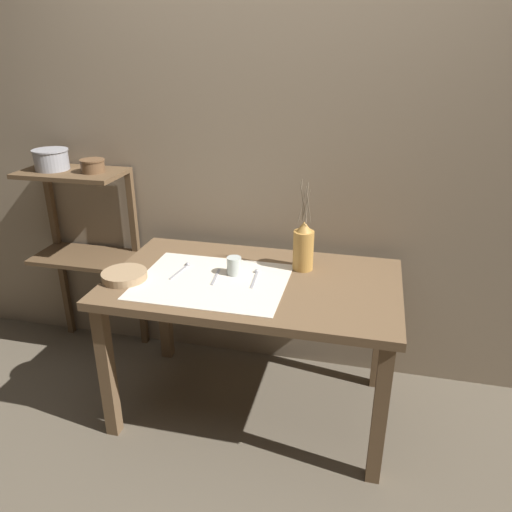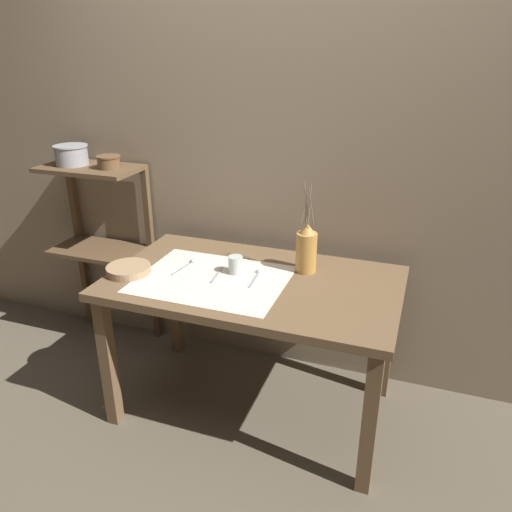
# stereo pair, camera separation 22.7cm
# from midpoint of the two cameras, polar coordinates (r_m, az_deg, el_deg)

# --- Properties ---
(ground_plane) EXTENTS (12.00, 12.00, 0.00)m
(ground_plane) POSITION_cam_midpoint_polar(r_m,az_deg,el_deg) (2.73, -2.78, -16.83)
(ground_plane) COLOR brown
(stone_wall_back) EXTENTS (7.00, 0.06, 2.40)m
(stone_wall_back) POSITION_cam_midpoint_polar(r_m,az_deg,el_deg) (2.64, -0.21, 11.07)
(stone_wall_back) COLOR gray
(stone_wall_back) RESTS_ON ground_plane
(wooden_table) EXTENTS (1.35, 0.79, 0.74)m
(wooden_table) POSITION_cam_midpoint_polar(r_m,az_deg,el_deg) (2.37, -3.09, -4.71)
(wooden_table) COLOR brown
(wooden_table) RESTS_ON ground_plane
(wooden_shelf_unit) EXTENTS (0.56, 0.31, 1.12)m
(wooden_shelf_unit) POSITION_cam_midpoint_polar(r_m,az_deg,el_deg) (3.04, -21.18, 3.00)
(wooden_shelf_unit) COLOR brown
(wooden_shelf_unit) RESTS_ON ground_plane
(linen_cloth) EXTENTS (0.68, 0.53, 0.00)m
(linen_cloth) POSITION_cam_midpoint_polar(r_m,az_deg,el_deg) (2.32, -7.84, -2.93)
(linen_cloth) COLOR beige
(linen_cloth) RESTS_ON wooden_table
(pitcher_with_flowers) EXTENTS (0.10, 0.10, 0.45)m
(pitcher_with_flowers) POSITION_cam_midpoint_polar(r_m,az_deg,el_deg) (2.39, 2.74, 0.96)
(pitcher_with_flowers) COLOR #B7843D
(pitcher_with_flowers) RESTS_ON wooden_table
(wooden_bowl) EXTENTS (0.21, 0.21, 0.04)m
(wooden_bowl) POSITION_cam_midpoint_polar(r_m,az_deg,el_deg) (2.43, -17.43, -2.21)
(wooden_bowl) COLOR #9E7F5B
(wooden_bowl) RESTS_ON wooden_table
(glass_tumbler_near) EXTENTS (0.07, 0.07, 0.09)m
(glass_tumbler_near) POSITION_cam_midpoint_polar(r_m,az_deg,el_deg) (2.36, -5.28, -1.18)
(glass_tumbler_near) COLOR #B7C1BC
(glass_tumbler_near) RESTS_ON wooden_table
(spoon_inner) EXTENTS (0.04, 0.18, 0.02)m
(spoon_inner) POSITION_cam_midpoint_polar(r_m,az_deg,el_deg) (2.47, -10.79, -1.32)
(spoon_inner) COLOR #939399
(spoon_inner) RESTS_ON wooden_table
(fork_outer) EXTENTS (0.03, 0.17, 0.00)m
(fork_outer) POSITION_cam_midpoint_polar(r_m,az_deg,el_deg) (2.35, -7.39, -2.44)
(fork_outer) COLOR #939399
(fork_outer) RESTS_ON wooden_table
(spoon_outer) EXTENTS (0.03, 0.18, 0.02)m
(spoon_outer) POSITION_cam_midpoint_polar(r_m,az_deg,el_deg) (2.35, -2.72, -2.21)
(spoon_outer) COLOR #939399
(spoon_outer) RESTS_ON wooden_table
(metal_pot_large) EXTENTS (0.19, 0.19, 0.11)m
(metal_pot_large) POSITION_cam_midpoint_polar(r_m,az_deg,el_deg) (2.97, -24.46, 10.04)
(metal_pot_large) COLOR #939399
(metal_pot_large) RESTS_ON wooden_shelf_unit
(metal_pot_small) EXTENTS (0.13, 0.13, 0.07)m
(metal_pot_small) POSITION_cam_midpoint_polar(r_m,az_deg,el_deg) (2.84, -20.42, 9.68)
(metal_pot_small) COLOR brown
(metal_pot_small) RESTS_ON wooden_shelf_unit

